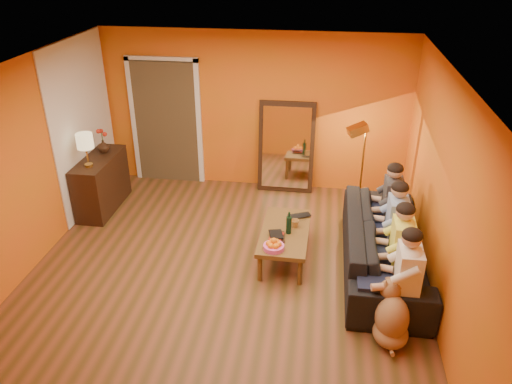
# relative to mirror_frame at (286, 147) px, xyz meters

# --- Properties ---
(room_shell) EXTENTS (5.00, 5.50, 2.60)m
(room_shell) POSITION_rel_mirror_frame_xyz_m (-0.55, -2.26, 0.54)
(room_shell) COLOR brown
(room_shell) RESTS_ON ground
(white_accent) EXTENTS (0.02, 1.90, 2.58)m
(white_accent) POSITION_rel_mirror_frame_xyz_m (-3.04, -0.88, 0.54)
(white_accent) COLOR white
(white_accent) RESTS_ON wall_left
(doorway_recess) EXTENTS (1.06, 0.30, 2.10)m
(doorway_recess) POSITION_rel_mirror_frame_xyz_m (-2.05, 0.20, 0.29)
(doorway_recess) COLOR #3F2D19
(doorway_recess) RESTS_ON floor
(door_jamb_left) EXTENTS (0.08, 0.06, 2.20)m
(door_jamb_left) POSITION_rel_mirror_frame_xyz_m (-2.62, 0.08, 0.29)
(door_jamb_left) COLOR white
(door_jamb_left) RESTS_ON wall_back
(door_jamb_right) EXTENTS (0.08, 0.06, 2.20)m
(door_jamb_right) POSITION_rel_mirror_frame_xyz_m (-1.48, 0.08, 0.29)
(door_jamb_right) COLOR white
(door_jamb_right) RESTS_ON wall_back
(door_header) EXTENTS (1.22, 0.06, 0.08)m
(door_header) POSITION_rel_mirror_frame_xyz_m (-2.05, 0.08, 1.36)
(door_header) COLOR white
(door_header) RESTS_ON wall_back
(mirror_frame) EXTENTS (0.92, 0.27, 1.51)m
(mirror_frame) POSITION_rel_mirror_frame_xyz_m (0.00, 0.00, 0.00)
(mirror_frame) COLOR #321F10
(mirror_frame) RESTS_ON floor
(mirror_glass) EXTENTS (0.78, 0.21, 1.35)m
(mirror_glass) POSITION_rel_mirror_frame_xyz_m (0.00, -0.04, 0.00)
(mirror_glass) COLOR white
(mirror_glass) RESTS_ON mirror_frame
(sideboard) EXTENTS (0.44, 1.18, 0.85)m
(sideboard) POSITION_rel_mirror_frame_xyz_m (-2.79, -1.08, -0.34)
(sideboard) COLOR #321F10
(sideboard) RESTS_ON floor
(table_lamp) EXTENTS (0.24, 0.24, 0.51)m
(table_lamp) POSITION_rel_mirror_frame_xyz_m (-2.79, -1.38, 0.34)
(table_lamp) COLOR beige
(table_lamp) RESTS_ON sideboard
(sofa) EXTENTS (2.49, 0.97, 0.73)m
(sofa) POSITION_rel_mirror_frame_xyz_m (1.45, -2.14, -0.40)
(sofa) COLOR black
(sofa) RESTS_ON floor
(coffee_table) EXTENTS (0.64, 1.23, 0.42)m
(coffee_table) POSITION_rel_mirror_frame_xyz_m (0.18, -2.06, -0.55)
(coffee_table) COLOR brown
(coffee_table) RESTS_ON floor
(floor_lamp) EXTENTS (0.36, 0.32, 1.44)m
(floor_lamp) POSITION_rel_mirror_frame_xyz_m (1.20, -0.70, -0.04)
(floor_lamp) COLOR gold
(floor_lamp) RESTS_ON floor
(dog) EXTENTS (0.45, 0.63, 0.69)m
(dog) POSITION_rel_mirror_frame_xyz_m (1.43, -3.42, -0.41)
(dog) COLOR #906041
(dog) RESTS_ON floor
(person_far_left) EXTENTS (0.70, 0.44, 1.22)m
(person_far_left) POSITION_rel_mirror_frame_xyz_m (1.58, -3.14, -0.15)
(person_far_left) COLOR silver
(person_far_left) RESTS_ON sofa
(person_mid_left) EXTENTS (0.70, 0.44, 1.22)m
(person_mid_left) POSITION_rel_mirror_frame_xyz_m (1.58, -2.59, -0.15)
(person_mid_left) COLOR #DFE04A
(person_mid_left) RESTS_ON sofa
(person_mid_right) EXTENTS (0.70, 0.44, 1.22)m
(person_mid_right) POSITION_rel_mirror_frame_xyz_m (1.58, -2.04, -0.15)
(person_mid_right) COLOR #7F97C5
(person_mid_right) RESTS_ON sofa
(person_far_right) EXTENTS (0.70, 0.44, 1.22)m
(person_far_right) POSITION_rel_mirror_frame_xyz_m (1.58, -1.49, -0.15)
(person_far_right) COLOR #2E2D32
(person_far_right) RESTS_ON sofa
(fruit_bowl) EXTENTS (0.26, 0.26, 0.16)m
(fruit_bowl) POSITION_rel_mirror_frame_xyz_m (0.08, -2.51, -0.26)
(fruit_bowl) COLOR #ED53B4
(fruit_bowl) RESTS_ON coffee_table
(wine_bottle) EXTENTS (0.07, 0.07, 0.31)m
(wine_bottle) POSITION_rel_mirror_frame_xyz_m (0.23, -2.11, -0.18)
(wine_bottle) COLOR black
(wine_bottle) RESTS_ON coffee_table
(tumbler) EXTENTS (0.14, 0.14, 0.10)m
(tumbler) POSITION_rel_mirror_frame_xyz_m (0.30, -1.94, -0.29)
(tumbler) COLOR #B27F3F
(tumbler) RESTS_ON coffee_table
(laptop) EXTENTS (0.37, 0.32, 0.03)m
(laptop) POSITION_rel_mirror_frame_xyz_m (0.36, -1.71, -0.33)
(laptop) COLOR black
(laptop) RESTS_ON coffee_table
(book_lower) EXTENTS (0.22, 0.28, 0.02)m
(book_lower) POSITION_rel_mirror_frame_xyz_m (-0.00, -2.26, -0.33)
(book_lower) COLOR #321F10
(book_lower) RESTS_ON coffee_table
(book_mid) EXTENTS (0.19, 0.24, 0.02)m
(book_mid) POSITION_rel_mirror_frame_xyz_m (0.01, -2.25, -0.31)
(book_mid) COLOR #B52314
(book_mid) RESTS_ON book_lower
(book_upper) EXTENTS (0.22, 0.26, 0.02)m
(book_upper) POSITION_rel_mirror_frame_xyz_m (-0.00, -2.27, -0.29)
(book_upper) COLOR black
(book_upper) RESTS_ON book_mid
(vase) EXTENTS (0.19, 0.19, 0.20)m
(vase) POSITION_rel_mirror_frame_xyz_m (-2.79, -0.83, 0.19)
(vase) COLOR #321F10
(vase) RESTS_ON sideboard
(flowers) EXTENTS (0.17, 0.17, 0.39)m
(flowers) POSITION_rel_mirror_frame_xyz_m (-2.79, -0.83, 0.41)
(flowers) COLOR #B52314
(flowers) RESTS_ON vase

